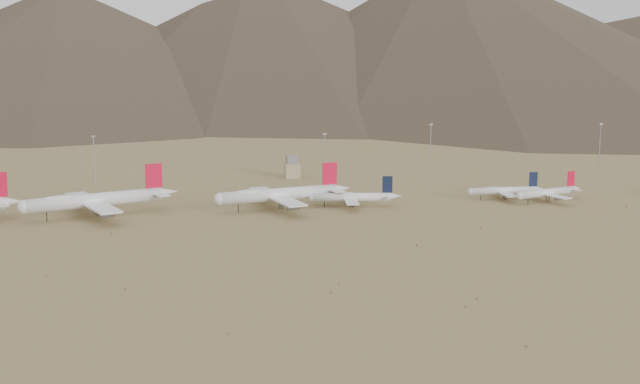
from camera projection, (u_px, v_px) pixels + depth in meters
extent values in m
plane|color=#A38954|center=(275.00, 226.00, 367.14)|extent=(3000.00, 3000.00, 0.00)
cone|color=silver|center=(13.00, 202.00, 378.92)|extent=(11.00, 6.63, 5.38)
cube|color=silver|center=(2.00, 203.00, 377.35)|extent=(7.66, 20.64, 0.36)
cylinder|color=silver|center=(95.00, 200.00, 384.93)|extent=(58.09, 24.54, 6.12)
sphere|color=silver|center=(25.00, 207.00, 369.89)|extent=(5.99, 5.99, 5.99)
cone|color=silver|center=(167.00, 192.00, 401.68)|extent=(11.85, 8.60, 5.51)
cube|color=silver|center=(92.00, 203.00, 384.49)|extent=(26.16, 54.47, 0.76)
cube|color=silver|center=(157.00, 193.00, 399.25)|extent=(11.58, 21.25, 0.37)
cube|color=red|center=(154.00, 176.00, 397.26)|extent=(7.47, 2.96, 10.85)
cylinder|color=black|center=(47.00, 217.00, 375.31)|extent=(0.39, 0.39, 4.14)
cylinder|color=black|center=(97.00, 211.00, 387.73)|extent=(0.49, 0.49, 4.14)
cylinder|color=black|center=(99.00, 212.00, 385.15)|extent=(0.49, 0.49, 4.14)
ellipsoid|color=silver|center=(59.00, 200.00, 376.81)|extent=(19.42, 10.35, 3.67)
cylinder|color=slate|center=(85.00, 202.00, 393.91)|extent=(6.49, 4.48, 2.75)
cylinder|color=slate|center=(100.00, 210.00, 375.61)|extent=(6.49, 4.48, 2.75)
cylinder|color=slate|center=(78.00, 198.00, 402.14)|extent=(6.49, 4.48, 2.75)
cylinder|color=slate|center=(107.00, 214.00, 367.37)|extent=(6.49, 4.48, 2.75)
cylinder|color=silver|center=(279.00, 194.00, 401.36)|extent=(55.24, 17.07, 5.71)
sphere|color=silver|center=(220.00, 199.00, 390.04)|extent=(5.60, 5.60, 5.60)
cone|color=silver|center=(340.00, 189.00, 413.97)|extent=(10.80, 7.09, 5.14)
cube|color=silver|center=(276.00, 196.00, 401.06)|extent=(19.18, 51.38, 0.71)
cube|color=silver|center=(332.00, 189.00, 412.14)|extent=(8.87, 19.86, 0.34)
cube|color=red|center=(330.00, 173.00, 410.38)|extent=(7.13, 2.00, 10.13)
cylinder|color=black|center=(238.00, 208.00, 394.28)|extent=(0.37, 0.37, 3.87)
cylinder|color=black|center=(280.00, 204.00, 403.94)|extent=(0.46, 0.46, 3.87)
cylinder|color=black|center=(282.00, 205.00, 401.39)|extent=(0.46, 0.46, 3.87)
ellipsoid|color=silver|center=(249.00, 193.00, 395.20)|extent=(18.19, 7.87, 3.43)
cylinder|color=slate|center=(268.00, 196.00, 410.38)|extent=(5.94, 3.66, 2.57)
cylinder|color=slate|center=(285.00, 203.00, 392.25)|extent=(5.94, 3.66, 2.57)
cylinder|color=slate|center=(261.00, 193.00, 418.54)|extent=(5.94, 3.66, 2.57)
cylinder|color=slate|center=(293.00, 207.00, 384.09)|extent=(5.94, 3.66, 2.57)
cylinder|color=silver|center=(352.00, 197.00, 406.43)|extent=(35.84, 9.59, 3.87)
sphere|color=silver|center=(313.00, 198.00, 405.41)|extent=(3.80, 3.80, 3.80)
cone|color=silver|center=(395.00, 196.00, 407.51)|extent=(6.90, 4.48, 3.49)
cube|color=silver|center=(350.00, 198.00, 406.49)|extent=(10.58, 31.11, 0.48)
cube|color=silver|center=(389.00, 196.00, 407.33)|extent=(5.05, 11.99, 0.23)
cube|color=black|center=(387.00, 184.00, 406.34)|extent=(4.63, 1.09, 7.65)
cylinder|color=black|center=(324.00, 204.00, 406.29)|extent=(0.41, 0.41, 2.65)
cylinder|color=black|center=(353.00, 204.00, 408.00)|extent=(0.51, 0.51, 2.65)
cylinder|color=black|center=(353.00, 205.00, 406.09)|extent=(0.51, 0.51, 2.65)
cylinder|color=slate|center=(348.00, 197.00, 415.07)|extent=(3.80, 2.30, 1.74)
cylinder|color=slate|center=(352.00, 204.00, 398.24)|extent=(3.80, 2.30, 1.74)
cylinder|color=silver|center=(504.00, 191.00, 425.48)|extent=(32.37, 5.14, 3.50)
sphere|color=silver|center=(471.00, 192.00, 422.81)|extent=(3.43, 3.43, 3.43)
cone|color=silver|center=(539.00, 189.00, 428.42)|extent=(5.95, 3.44, 3.15)
cube|color=silver|center=(502.00, 192.00, 425.46)|extent=(6.56, 27.85, 0.44)
cube|color=silver|center=(534.00, 189.00, 427.98)|extent=(3.43, 10.63, 0.21)
cube|color=black|center=(533.00, 179.00, 427.01)|extent=(4.20, 0.53, 6.91)
cylinder|color=black|center=(481.00, 197.00, 424.13)|extent=(0.37, 0.37, 2.39)
cylinder|color=black|center=(504.00, 196.00, 426.95)|extent=(0.46, 0.46, 2.39)
cylinder|color=black|center=(505.00, 197.00, 425.26)|extent=(0.46, 0.46, 2.39)
cylinder|color=slate|center=(496.00, 191.00, 433.12)|extent=(3.30, 1.74, 1.57)
cylinder|color=slate|center=(508.00, 197.00, 418.11)|extent=(3.30, 1.74, 1.57)
cylinder|color=silver|center=(547.00, 193.00, 419.49)|extent=(33.15, 13.80, 3.65)
sphere|color=silver|center=(520.00, 196.00, 411.09)|extent=(3.58, 3.58, 3.58)
cone|color=silver|center=(576.00, 189.00, 428.85)|extent=(6.77, 4.99, 3.29)
cube|color=silver|center=(546.00, 194.00, 419.25)|extent=(13.97, 29.10, 0.46)
cube|color=silver|center=(572.00, 189.00, 427.49)|extent=(6.25, 11.36, 0.22)
cube|color=red|center=(571.00, 179.00, 426.26)|extent=(4.26, 1.66, 7.21)
cylinder|color=black|center=(528.00, 201.00, 414.15)|extent=(0.38, 0.38, 2.50)
cylinder|color=black|center=(546.00, 199.00, 421.14)|extent=(0.48, 0.48, 2.50)
cylinder|color=black|center=(549.00, 199.00, 419.59)|extent=(0.48, 0.48, 2.50)
cylinder|color=slate|center=(534.00, 193.00, 426.26)|extent=(3.71, 2.60, 1.64)
cylinder|color=slate|center=(558.00, 198.00, 412.56)|extent=(3.71, 2.60, 1.64)
cube|color=tan|center=(292.00, 171.00, 488.14)|extent=(8.00, 8.00, 8.00)
cube|color=slate|center=(292.00, 160.00, 487.08)|extent=(6.00, 6.00, 4.00)
cylinder|color=gray|center=(94.00, 161.00, 466.61)|extent=(0.50, 0.50, 25.00)
cube|color=gray|center=(93.00, 136.00, 464.35)|extent=(2.00, 0.60, 0.80)
cylinder|color=gray|center=(325.00, 158.00, 477.20)|extent=(0.50, 0.50, 25.00)
cube|color=gray|center=(325.00, 134.00, 474.94)|extent=(2.00, 0.60, 0.80)
cylinder|color=gray|center=(431.00, 146.00, 525.98)|extent=(0.50, 0.50, 25.00)
cube|color=gray|center=(431.00, 125.00, 523.71)|extent=(2.00, 0.60, 0.80)
cylinder|color=gray|center=(600.00, 145.00, 529.15)|extent=(0.50, 0.50, 25.00)
cube|color=gray|center=(601.00, 124.00, 526.89)|extent=(2.00, 0.60, 0.80)
ellipsoid|color=olive|center=(228.00, 334.00, 235.45)|extent=(0.62, 0.62, 0.34)
ellipsoid|color=olive|center=(466.00, 307.00, 258.39)|extent=(0.67, 0.67, 0.38)
ellipsoid|color=olive|center=(627.00, 206.00, 407.14)|extent=(0.98, 0.98, 0.53)
ellipsoid|color=olive|center=(320.00, 227.00, 364.63)|extent=(0.68, 0.68, 0.37)
ellipsoid|color=olive|center=(526.00, 346.00, 226.09)|extent=(0.71, 0.71, 0.49)
ellipsoid|color=olive|center=(599.00, 211.00, 397.51)|extent=(0.59, 0.59, 0.30)
ellipsoid|color=olive|center=(339.00, 284.00, 282.47)|extent=(0.55, 0.55, 0.39)
ellipsoid|color=olive|center=(417.00, 245.00, 333.14)|extent=(0.92, 0.92, 0.82)
ellipsoid|color=olive|center=(48.00, 276.00, 291.58)|extent=(0.67, 0.67, 0.43)
ellipsoid|color=olive|center=(481.00, 227.00, 363.44)|extent=(0.97, 0.97, 0.64)
ellipsoid|color=olive|center=(331.00, 292.00, 272.95)|extent=(0.60, 0.60, 0.53)
ellipsoid|color=olive|center=(112.00, 233.00, 352.74)|extent=(0.76, 0.76, 0.60)
ellipsoid|color=olive|center=(288.00, 223.00, 372.47)|extent=(0.62, 0.62, 0.53)
ellipsoid|color=olive|center=(477.00, 298.00, 266.51)|extent=(0.71, 0.71, 0.49)
ellipsoid|color=olive|center=(125.00, 289.00, 276.47)|extent=(0.67, 0.67, 0.43)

